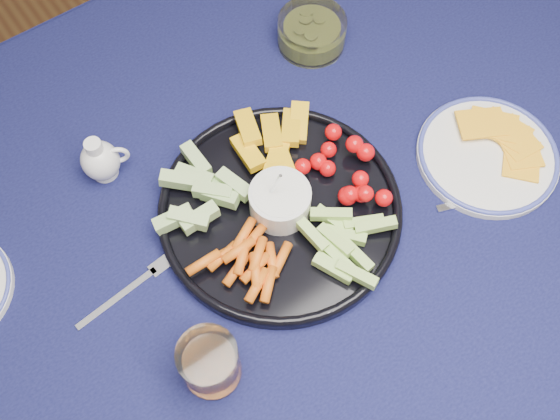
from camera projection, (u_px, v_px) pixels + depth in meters
dining_table at (242, 249)px, 1.00m from camera, size 1.67×1.07×0.75m
crudite_platter at (278, 207)px, 0.91m from camera, size 0.36×0.36×0.11m
creamer_pitcher at (101, 160)px, 0.93m from camera, size 0.07×0.06×0.08m
pickle_bowl at (312, 33)px, 1.06m from camera, size 0.12×0.12×0.05m
cheese_plate at (488, 154)px, 0.96m from camera, size 0.22×0.22×0.03m
juice_tumbler at (210, 364)px, 0.79m from camera, size 0.08×0.08×0.09m
fork_left at (133, 287)px, 0.87m from camera, size 0.16×0.03×0.00m
fork_right at (503, 194)px, 0.94m from camera, size 0.18×0.08×0.00m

